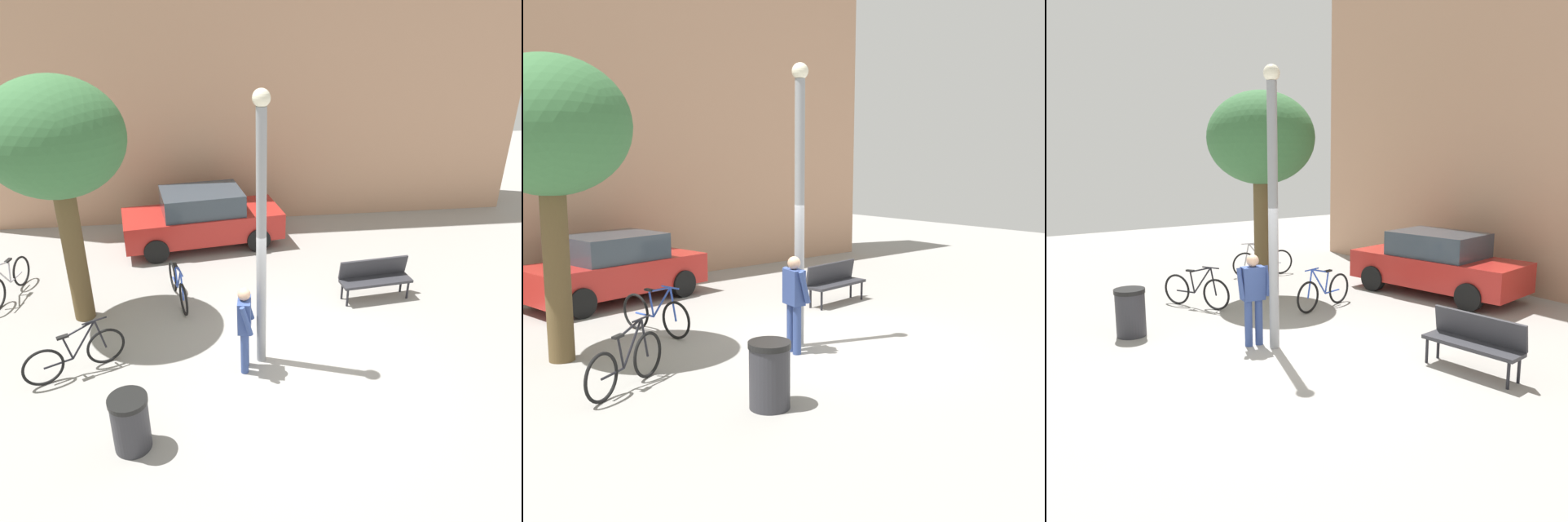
{
  "view_description": "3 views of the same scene",
  "coord_description": "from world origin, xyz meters",
  "views": [
    {
      "loc": [
        -1.63,
        -7.5,
        5.89
      ],
      "look_at": [
        -0.47,
        1.68,
        1.29
      ],
      "focal_mm": 35.2,
      "sensor_mm": 36.0,
      "label": 1
    },
    {
      "loc": [
        -7.98,
        -8.11,
        3.39
      ],
      "look_at": [
        -0.04,
        1.31,
        1.31
      ],
      "focal_mm": 44.58,
      "sensor_mm": 36.0,
      "label": 2
    },
    {
      "loc": [
        7.37,
        -4.92,
        3.38
      ],
      "look_at": [
        -0.85,
        1.04,
        1.45
      ],
      "focal_mm": 38.24,
      "sensor_mm": 36.0,
      "label": 3
    }
  ],
  "objects": [
    {
      "name": "bicycle_blue",
      "position": [
        -2.21,
        2.47,
        0.38
      ],
      "size": [
        0.47,
        1.77,
        0.97
      ],
      "color": "black",
      "rests_on": "ground_plane"
    },
    {
      "name": "plaza_tree",
      "position": [
        -4.17,
        2.09,
        3.72
      ],
      "size": [
        2.57,
        2.57,
        4.89
      ],
      "color": "brown",
      "rests_on": "ground_plane"
    },
    {
      "name": "lamppost",
      "position": [
        -0.65,
        0.17,
        2.63
      ],
      "size": [
        0.28,
        0.28,
        4.85
      ],
      "color": "gray",
      "rests_on": "ground_plane"
    },
    {
      "name": "person_by_lamppost",
      "position": [
        -0.97,
        -0.07,
        0.97
      ],
      "size": [
        0.35,
        0.62,
        1.67
      ],
      "color": "#334784",
      "rests_on": "ground_plane"
    },
    {
      "name": "building_facade",
      "position": [
        0.0,
        8.27,
        4.71
      ],
      "size": [
        16.14,
        2.0,
        9.41
      ],
      "primitive_type": "cube",
      "color": "tan",
      "rests_on": "ground_plane"
    },
    {
      "name": "bicycle_black",
      "position": [
        -3.96,
        0.2,
        0.38
      ],
      "size": [
        1.63,
        0.88,
        0.97
      ],
      "color": "black",
      "rests_on": "ground_plane"
    },
    {
      "name": "ground_plane",
      "position": [
        0.0,
        0.0,
        0.0
      ],
      "size": [
        36.0,
        36.0,
        0.0
      ],
      "primitive_type": "plane",
      "color": "gray"
    },
    {
      "name": "trash_bin",
      "position": [
        -2.81,
        -1.68,
        0.46
      ],
      "size": [
        0.58,
        0.58,
        0.92
      ],
      "color": "#2D2D33",
      "rests_on": "ground_plane"
    },
    {
      "name": "park_bench",
      "position": [
        2.15,
        2.13,
        0.55
      ],
      "size": [
        1.64,
        0.65,
        0.92
      ],
      "color": "#2D2D33",
      "rests_on": "ground_plane"
    },
    {
      "name": "parked_car_red",
      "position": [
        -1.58,
        5.51,
        0.77
      ],
      "size": [
        4.4,
        2.3,
        1.55
      ],
      "color": "#AD231E",
      "rests_on": "ground_plane"
    }
  ]
}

